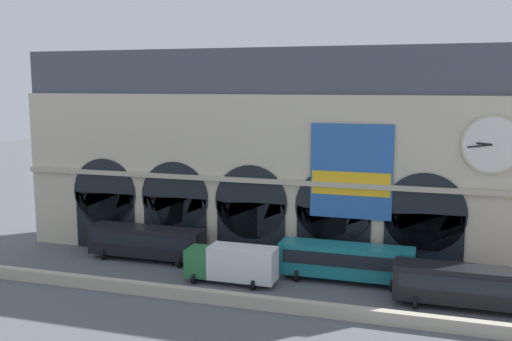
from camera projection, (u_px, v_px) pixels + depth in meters
ground_plane at (233, 280)px, 47.63m from camera, size 200.00×200.00×0.00m
quay_parapet_wall at (209, 296)px, 42.65m from camera, size 90.00×0.70×0.95m
station_building at (260, 157)px, 53.63m from camera, size 46.69×6.16×19.38m
bus_midwest at (146, 241)px, 52.80m from camera, size 11.00×3.25×3.10m
box_truck_center at (232, 263)px, 46.69m from camera, size 7.50×2.91×3.12m
bus_mideast at (346, 261)px, 46.99m from camera, size 11.00×3.25×3.10m
bus_east at (472, 286)px, 41.22m from camera, size 11.00×3.25×3.10m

